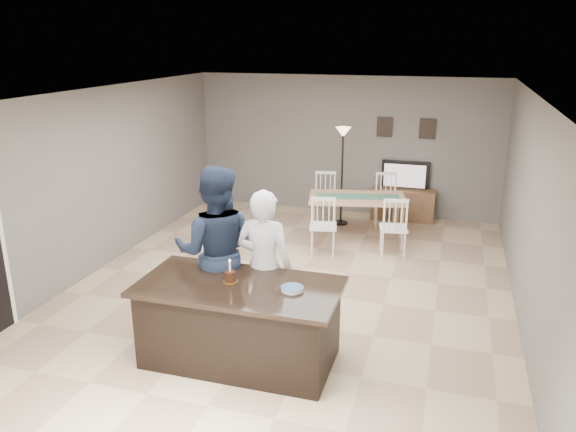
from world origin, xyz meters
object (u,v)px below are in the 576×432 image
(man, at_px, (216,251))
(tv_console, at_px, (403,204))
(birthday_cake, at_px, (230,276))
(plate_stack, at_px, (292,289))
(dining_table, at_px, (357,204))
(woman, at_px, (264,266))
(kitchen_island, at_px, (240,322))
(television, at_px, (405,175))
(floor_lamp, at_px, (343,150))

(man, bearing_deg, tv_console, -123.10)
(birthday_cake, relative_size, plate_stack, 1.07)
(man, xyz_separation_m, plate_stack, (1.08, -0.53, -0.10))
(man, distance_m, dining_table, 3.81)
(woman, height_order, birthday_cake, woman)
(man, height_order, birthday_cake, man)
(kitchen_island, height_order, man, man)
(kitchen_island, bearing_deg, television, 77.99)
(tv_console, relative_size, dining_table, 0.56)
(kitchen_island, bearing_deg, tv_console, 77.84)
(man, relative_size, plate_stack, 8.53)
(birthday_cake, bearing_deg, man, 127.04)
(tv_console, relative_size, man, 0.59)
(tv_console, xyz_separation_m, plate_stack, (-0.62, -5.55, 0.62))
(kitchen_island, height_order, birthday_cake, birthday_cake)
(man, bearing_deg, woman, 165.57)
(floor_lamp, bearing_deg, birthday_cake, -92.56)
(kitchen_island, xyz_separation_m, television, (1.20, 5.64, 0.41))
(television, bearing_deg, birthday_cake, 76.78)
(woman, distance_m, birthday_cake, 0.55)
(television, xyz_separation_m, floor_lamp, (-1.09, -0.67, 0.56))
(television, distance_m, dining_table, 1.60)
(man, bearing_deg, plate_stack, 139.44)
(television, bearing_deg, plate_stack, 83.71)
(tv_console, distance_m, television, 0.57)
(man, relative_size, birthday_cake, 7.98)
(tv_console, xyz_separation_m, birthday_cake, (-1.31, -5.53, 0.66))
(man, bearing_deg, birthday_cake, 112.61)
(floor_lamp, bearing_deg, man, -97.76)
(television, bearing_deg, woman, 77.70)
(television, bearing_deg, kitchen_island, 77.99)
(plate_stack, bearing_deg, kitchen_island, -177.84)
(birthday_cake, distance_m, dining_table, 4.22)
(television, distance_m, floor_lamp, 1.40)
(dining_table, bearing_deg, television, 53.28)
(man, xyz_separation_m, dining_table, (1.03, 3.65, -0.38))
(kitchen_island, relative_size, man, 1.06)
(tv_console, relative_size, plate_stack, 5.04)
(tv_console, height_order, floor_lamp, floor_lamp)
(kitchen_island, xyz_separation_m, plate_stack, (0.58, 0.02, 0.46))
(kitchen_island, relative_size, dining_table, 1.01)
(dining_table, bearing_deg, plate_stack, -101.18)
(television, height_order, birthday_cake, birthday_cake)
(dining_table, distance_m, floor_lamp, 1.18)
(plate_stack, distance_m, floor_lamp, 4.99)
(birthday_cake, bearing_deg, kitchen_island, -20.99)
(woman, xyz_separation_m, man, (-0.59, 0.00, 0.11))
(woman, bearing_deg, dining_table, -98.43)
(plate_stack, bearing_deg, television, 83.71)
(kitchen_island, height_order, plate_stack, plate_stack)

